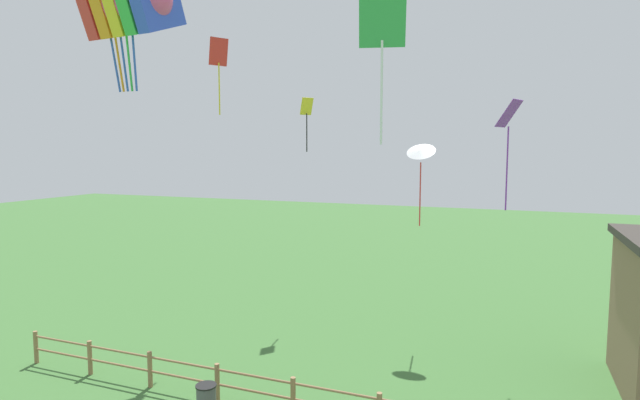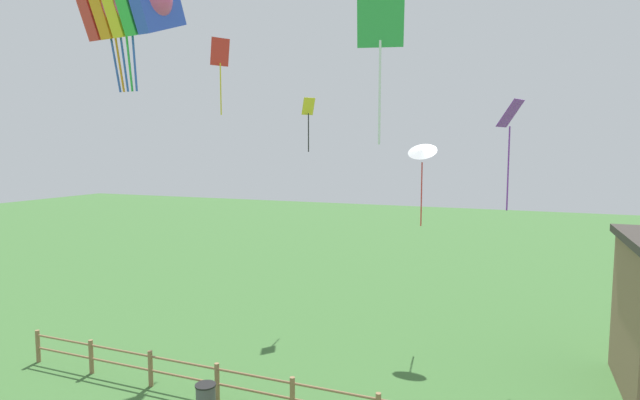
{
  "view_description": "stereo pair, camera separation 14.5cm",
  "coord_description": "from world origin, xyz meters",
  "px_view_note": "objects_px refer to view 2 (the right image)",
  "views": [
    {
      "loc": [
        5.27,
        -3.91,
        7.12
      ],
      "look_at": [
        0.0,
        9.72,
        5.67
      ],
      "focal_mm": 28.0,
      "sensor_mm": 36.0,
      "label": 1
    },
    {
      "loc": [
        5.4,
        -3.86,
        7.12
      ],
      "look_at": [
        0.0,
        9.72,
        5.67
      ],
      "focal_mm": 28.0,
      "sensor_mm": 36.0,
      "label": 2
    }
  ],
  "objects_px": {
    "kite_yellow_diamond": "(308,115)",
    "kite_green_diamond": "(380,27)",
    "kite_rainbow_parafoil": "(130,4)",
    "kite_red_diamond": "(220,61)",
    "kite_white_delta": "(422,153)",
    "kite_purple_streamer": "(510,130)"
  },
  "relations": [
    {
      "from": "kite_yellow_diamond",
      "to": "kite_green_diamond",
      "type": "xyz_separation_m",
      "value": [
        5.9,
        -10.09,
        0.97
      ]
    },
    {
      "from": "kite_rainbow_parafoil",
      "to": "kite_red_diamond",
      "type": "xyz_separation_m",
      "value": [
        -1.27,
        6.1,
        -0.34
      ]
    },
    {
      "from": "kite_white_delta",
      "to": "kite_green_diamond",
      "type": "height_order",
      "value": "kite_green_diamond"
    },
    {
      "from": "kite_rainbow_parafoil",
      "to": "kite_purple_streamer",
      "type": "bearing_deg",
      "value": 38.04
    },
    {
      "from": "kite_purple_streamer",
      "to": "kite_green_diamond",
      "type": "bearing_deg",
      "value": -108.38
    },
    {
      "from": "kite_green_diamond",
      "to": "kite_red_diamond",
      "type": "xyz_separation_m",
      "value": [
        -7.93,
        6.3,
        0.86
      ]
    },
    {
      "from": "kite_white_delta",
      "to": "kite_red_diamond",
      "type": "xyz_separation_m",
      "value": [
        -7.26,
        -2.49,
        3.48
      ]
    },
    {
      "from": "kite_purple_streamer",
      "to": "kite_red_diamond",
      "type": "bearing_deg",
      "value": -174.41
    },
    {
      "from": "kite_rainbow_parafoil",
      "to": "kite_white_delta",
      "type": "relative_size",
      "value": 0.98
    },
    {
      "from": "kite_yellow_diamond",
      "to": "kite_purple_streamer",
      "type": "bearing_deg",
      "value": -18.44
    },
    {
      "from": "kite_red_diamond",
      "to": "kite_yellow_diamond",
      "type": "bearing_deg",
      "value": 61.9
    },
    {
      "from": "kite_purple_streamer",
      "to": "kite_yellow_diamond",
      "type": "bearing_deg",
      "value": 161.56
    },
    {
      "from": "kite_white_delta",
      "to": "kite_yellow_diamond",
      "type": "bearing_deg",
      "value": 166.05
    },
    {
      "from": "kite_rainbow_parafoil",
      "to": "kite_purple_streamer",
      "type": "relative_size",
      "value": 0.87
    },
    {
      "from": "kite_rainbow_parafoil",
      "to": "kite_green_diamond",
      "type": "relative_size",
      "value": 0.95
    },
    {
      "from": "kite_green_diamond",
      "to": "kite_rainbow_parafoil",
      "type": "bearing_deg",
      "value": 178.25
    },
    {
      "from": "kite_green_diamond",
      "to": "kite_purple_streamer",
      "type": "bearing_deg",
      "value": 71.62
    },
    {
      "from": "kite_rainbow_parafoil",
      "to": "kite_yellow_diamond",
      "type": "bearing_deg",
      "value": 85.62
    },
    {
      "from": "kite_purple_streamer",
      "to": "kite_red_diamond",
      "type": "xyz_separation_m",
      "value": [
        -10.36,
        -1.01,
        2.72
      ]
    },
    {
      "from": "kite_yellow_diamond",
      "to": "kite_red_diamond",
      "type": "xyz_separation_m",
      "value": [
        -2.02,
        -3.79,
        1.83
      ]
    },
    {
      "from": "kite_white_delta",
      "to": "kite_purple_streamer",
      "type": "height_order",
      "value": "kite_purple_streamer"
    },
    {
      "from": "kite_white_delta",
      "to": "kite_green_diamond",
      "type": "relative_size",
      "value": 0.97
    }
  ]
}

